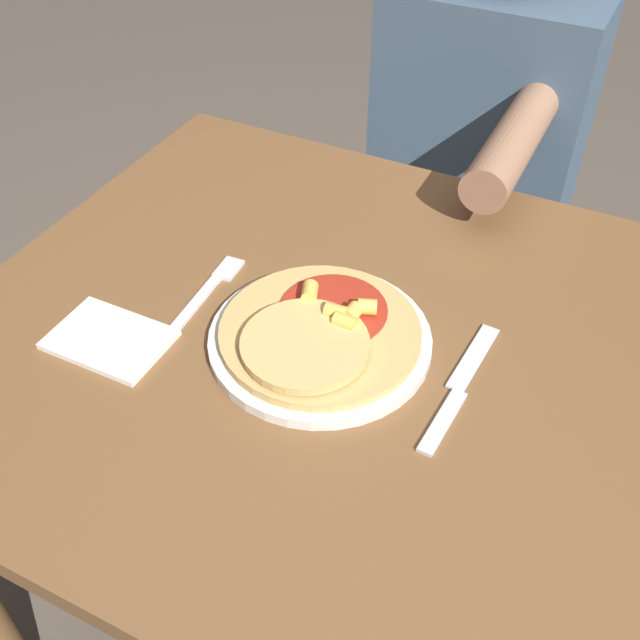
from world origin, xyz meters
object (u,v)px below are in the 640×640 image
plate (320,340)px  pizza (319,332)px  dining_table (346,409)px  person_diner (478,147)px  knife (459,388)px  fork (208,291)px

plate → pizza: size_ratio=1.11×
dining_table → pizza: size_ratio=4.02×
dining_table → pizza: (-0.03, -0.03, 0.15)m
plate → person_diner: person_diner is taller
pizza → person_diner: bearing=90.8°
dining_table → knife: (0.15, -0.02, 0.13)m
plate → dining_table: bearing=37.8°
person_diner → fork: bearing=-103.7°
pizza → person_diner: person_diner is taller
pizza → person_diner: (-0.01, 0.71, -0.11)m
dining_table → person_diner: 0.69m
fork → person_diner: 0.71m
pizza → knife: bearing=3.1°
fork → person_diner: person_diner is taller
fork → knife: same height
dining_table → person_diner: size_ratio=0.86×
dining_table → plate: 0.14m
knife → person_diner: person_diner is taller
fork → knife: size_ratio=0.80×
dining_table → person_diner: person_diner is taller
dining_table → knife: size_ratio=4.45×
person_diner → knife: bearing=-75.2°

